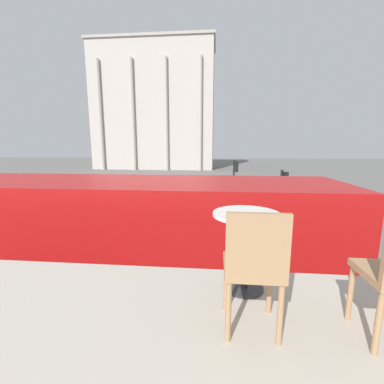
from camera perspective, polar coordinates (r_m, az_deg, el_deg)
The scene contains 7 objects.
double_decker_bus at distance 6.84m, azimuth -19.82°, elevation -12.81°, with size 11.21×2.73×4.10m.
cafe_dining_table at distance 2.39m, azimuth 11.88°, elevation -9.08°, with size 0.60×0.60×0.73m.
cafe_chair_0 at distance 1.87m, azimuth 13.56°, elevation -15.42°, with size 0.40×0.40×0.91m.
plaza_building_left at distance 58.73m, azimuth -8.17°, elevation 17.96°, with size 25.59×11.46×25.73m.
traffic_light_near at distance 12.68m, azimuth 19.37°, elevation -1.26°, with size 0.42×0.24×3.81m.
traffic_light_mid at distance 17.39m, azimuth 9.45°, elevation 2.50°, with size 0.42×0.24×3.97m.
pedestrian_grey at distance 29.51m, azimuth 9.04°, elevation 2.37°, with size 0.32×0.32×1.58m.
Camera 1 is at (0.50, -2.59, 4.89)m, focal length 24.00 mm.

